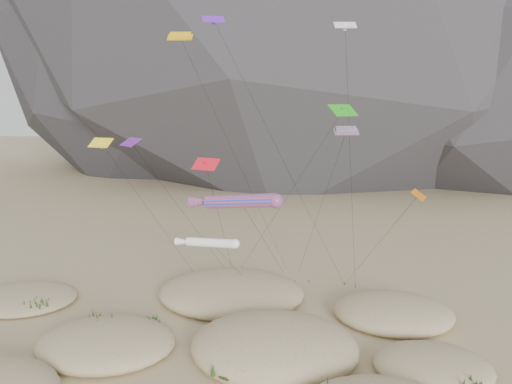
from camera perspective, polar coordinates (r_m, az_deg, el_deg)
dunes at (r=44.39m, az=-4.50°, el=-17.12°), size 50.57×39.98×4.11m
dune_grass at (r=43.11m, az=-4.90°, el=-17.82°), size 42.01×28.42×1.51m
kite_stakes at (r=60.56m, az=1.88°, el=-9.93°), size 18.82×3.74×0.30m
rainbow_tube_kite at (r=44.29m, az=-2.17°, el=-1.06°), size 8.92×18.55×13.42m
white_tube_kite at (r=42.15m, az=-5.48°, el=-5.79°), size 5.90×17.23×10.09m
orange_parafoil at (r=53.23m, az=-8.46°, el=16.77°), size 11.82×10.85×28.07m
multi_parafoil at (r=47.89m, az=10.19°, el=6.64°), size 5.62×13.49×18.86m
delta_kites at (r=45.15m, az=-0.22°, el=7.80°), size 29.06×17.78×28.39m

